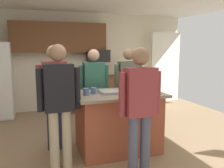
{
  "coord_description": "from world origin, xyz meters",
  "views": [
    {
      "loc": [
        -1.09,
        -3.69,
        1.65
      ],
      "look_at": [
        0.17,
        0.08,
        1.05
      ],
      "focal_mm": 38.08,
      "sensor_mm": 36.0,
      "label": 1
    }
  ],
  "objects": [
    {
      "name": "mug_ceramic_white",
      "position": [
        -0.35,
        -0.26,
        1.01
      ],
      "size": [
        0.13,
        0.09,
        0.1
      ],
      "color": "#4C6B99",
      "rests_on": "kitchen_island"
    },
    {
      "name": "person_host_foreground",
      "position": [
        -0.01,
        0.59,
        0.94
      ],
      "size": [
        0.57,
        0.22,
        1.63
      ],
      "rotation": [
        0.0,
        0.0,
        -1.34
      ],
      "color": "#232D4C",
      "rests_on": "ground"
    },
    {
      "name": "glass_pilsner",
      "position": [
        0.3,
        -0.0,
        1.03
      ],
      "size": [
        0.08,
        0.08,
        0.14
      ],
      "color": "black",
      "rests_on": "kitchen_island"
    },
    {
      "name": "kitchen_island",
      "position": [
        0.17,
        -0.22,
        0.48
      ],
      "size": [
        1.38,
        0.94,
        0.95
      ],
      "color": "#9E4C33",
      "rests_on": "ground"
    },
    {
      "name": "person_guest_by_door",
      "position": [
        0.17,
        -1.04,
        0.96
      ],
      "size": [
        0.57,
        0.22,
        1.66
      ],
      "rotation": [
        0.0,
        0.0,
        1.56
      ],
      "color": "#4C5166",
      "rests_on": "ground"
    },
    {
      "name": "cabinet_run_upper",
      "position": [
        -0.4,
        2.6,
        1.93
      ],
      "size": [
        2.4,
        0.38,
        0.75
      ],
      "color": "brown"
    },
    {
      "name": "floor",
      "position": [
        0.0,
        0.0,
        0.0
      ],
      "size": [
        7.04,
        7.04,
        0.0
      ],
      "primitive_type": "plane",
      "color": "#937A5B",
      "rests_on": "ground"
    },
    {
      "name": "back_wall",
      "position": [
        0.0,
        2.8,
        1.3
      ],
      "size": [
        6.4,
        0.1,
        2.6
      ],
      "primitive_type": "cube",
      "color": "beige",
      "rests_on": "ground"
    },
    {
      "name": "french_door_window_panel",
      "position": [
        2.6,
        2.4,
        1.1
      ],
      "size": [
        0.9,
        0.06,
        2.0
      ],
      "primitive_type": "cube",
      "color": "white",
      "rests_on": "ground"
    },
    {
      "name": "glass_dark_ale",
      "position": [
        0.71,
        -0.5,
        1.03
      ],
      "size": [
        0.07,
        0.07,
        0.15
      ],
      "color": "black",
      "rests_on": "kitchen_island"
    },
    {
      "name": "person_guest_left",
      "position": [
        -0.76,
        0.13,
        0.98
      ],
      "size": [
        0.57,
        0.22,
        1.7
      ],
      "rotation": [
        0.0,
        0.0,
        -0.36
      ],
      "color": "#232D4C",
      "rests_on": "ground"
    },
    {
      "name": "serving_tray",
      "position": [
        0.1,
        -0.25,
        0.98
      ],
      "size": [
        0.44,
        0.3,
        0.04
      ],
      "color": "#B7B7BC",
      "rests_on": "kitchen_island"
    },
    {
      "name": "person_elder_center",
      "position": [
        0.65,
        0.51,
        0.95
      ],
      "size": [
        0.57,
        0.22,
        1.65
      ],
      "rotation": [
        0.0,
        0.0,
        -2.15
      ],
      "color": "#232D4C",
      "rests_on": "ground"
    },
    {
      "name": "mug_blue_stoneware",
      "position": [
        -0.21,
        -0.18,
        1.0
      ],
      "size": [
        0.13,
        0.08,
        0.1
      ],
      "color": "#4C6B99",
      "rests_on": "kitchen_island"
    },
    {
      "name": "microwave_over_range",
      "position": [
        0.6,
        2.5,
        1.45
      ],
      "size": [
        0.56,
        0.4,
        0.32
      ],
      "primitive_type": "cube",
      "color": "black"
    },
    {
      "name": "person_guest_right",
      "position": [
        -0.78,
        -0.56,
        0.98
      ],
      "size": [
        0.57,
        0.22,
        1.7
      ],
      "rotation": [
        0.0,
        0.0,
        0.34
      ],
      "color": "tan",
      "rests_on": "ground"
    },
    {
      "name": "cabinet_run_lower",
      "position": [
        0.6,
        2.48,
        0.45
      ],
      "size": [
        1.8,
        0.63,
        0.9
      ],
      "color": "brown",
      "rests_on": "ground"
    }
  ]
}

